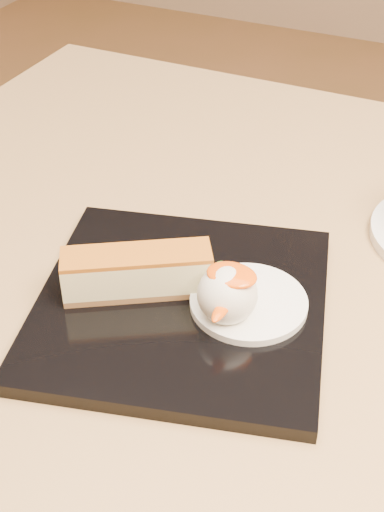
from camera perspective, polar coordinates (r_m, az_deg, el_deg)
The scene contains 7 objects.
table at distance 0.69m, azimuth 1.87°, elevation -12.55°, with size 0.80×0.80×0.72m.
dessert_plate at distance 0.56m, azimuth -0.87°, elevation -3.92°, with size 0.22×0.22×0.01m, color black.
cheesecake at distance 0.55m, azimuth -4.41°, elevation -1.30°, with size 0.11×0.09×0.04m.
cream_smear at distance 0.55m, azimuth 4.56°, elevation -3.72°, with size 0.09×0.09×0.01m, color white.
ice_cream_scoop at distance 0.52m, azimuth 2.84°, elevation -3.09°, with size 0.04×0.04×0.04m, color white.
mango_sauce at distance 0.51m, azimuth 3.20°, elevation -1.52°, with size 0.04×0.03×0.01m, color #FF5508.
mint_sprig at distance 0.57m, azimuth 2.70°, elevation -1.14°, with size 0.03×0.02×0.00m.
Camera 1 is at (0.16, -0.41, 1.10)m, focal length 50.00 mm.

